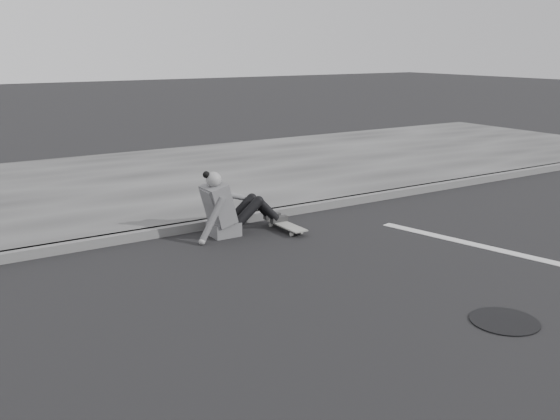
{
  "coord_description": "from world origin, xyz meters",
  "views": [
    {
      "loc": [
        -3.13,
        -4.83,
        2.4
      ],
      "look_at": [
        0.73,
        1.27,
        0.5
      ],
      "focal_mm": 40.0,
      "sensor_mm": 36.0,
      "label": 1
    }
  ],
  "objects": [
    {
      "name": "ground",
      "position": [
        0.0,
        0.0,
        0.0
      ],
      "size": [
        80.0,
        80.0,
        0.0
      ],
      "primitive_type": "plane",
      "color": "black",
      "rests_on": "ground"
    },
    {
      "name": "sidewalk",
      "position": [
        0.0,
        5.6,
        0.06
      ],
      "size": [
        24.0,
        6.0,
        0.12
      ],
      "primitive_type": "cube",
      "color": "#3E3E3E",
      "rests_on": "ground"
    },
    {
      "name": "manhole",
      "position": [
        1.34,
        -1.55,
        0.01
      ],
      "size": [
        0.61,
        0.61,
        0.01
      ],
      "primitive_type": "cylinder",
      "color": "black",
      "rests_on": "ground"
    },
    {
      "name": "curb",
      "position": [
        0.0,
        2.58,
        0.06
      ],
      "size": [
        24.0,
        0.16,
        0.12
      ],
      "primitive_type": "cube",
      "color": "#555555",
      "rests_on": "ground"
    },
    {
      "name": "seated_woman",
      "position": [
        0.5,
        2.16,
        0.36
      ],
      "size": [
        1.38,
        0.46,
        0.88
      ],
      "color": "#545457",
      "rests_on": "ground"
    },
    {
      "name": "skateboard",
      "position": [
        1.23,
        1.92,
        0.07
      ],
      "size": [
        0.2,
        0.78,
        0.09
      ],
      "color": "#A7A7A1",
      "rests_on": "ground"
    }
  ]
}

